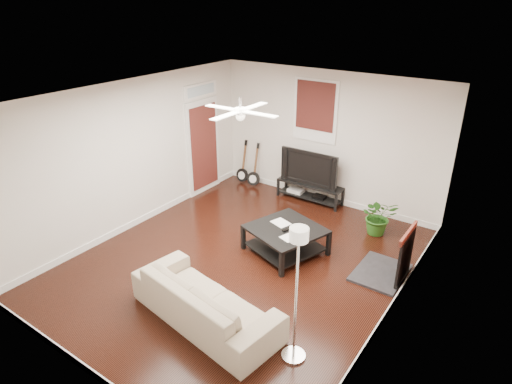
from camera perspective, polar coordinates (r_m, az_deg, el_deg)
room at (r=6.85m, az=-1.91°, el=0.76°), size 5.01×6.01×2.81m
brick_accent at (r=6.74m, az=20.73°, el=-1.34°), size 0.02×2.20×2.80m
fireplace at (r=7.24m, az=17.43°, el=-7.50°), size 0.80×1.10×0.92m
window_back at (r=9.23m, az=7.72°, el=10.46°), size 1.00×0.06×1.30m
door_left at (r=9.75m, az=-6.91°, el=6.98°), size 0.08×1.00×2.50m
tv_stand at (r=9.61m, az=7.01°, el=0.03°), size 1.46×0.39×0.41m
tv at (r=9.40m, az=7.25°, el=3.29°), size 1.31×0.17×0.75m
coffee_table at (r=7.68m, az=3.85°, el=-6.25°), size 1.42×1.42×0.47m
sofa at (r=6.20m, az=-6.65°, el=-13.84°), size 2.38×1.22×0.66m
floor_lamp at (r=5.27m, az=5.26°, el=-13.45°), size 0.35×0.35×1.85m
potted_plant at (r=8.49m, az=15.73°, el=-3.06°), size 0.85×0.82×0.72m
guitar_left at (r=10.36m, az=-1.83°, el=3.91°), size 0.32×0.23×1.03m
guitar_right at (r=10.14m, az=-0.34°, el=3.47°), size 0.34×0.26×1.03m
ceiling_fan at (r=6.46m, az=-2.06°, el=10.54°), size 1.24×1.24×0.32m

